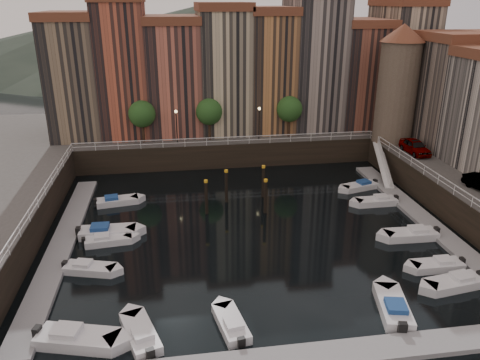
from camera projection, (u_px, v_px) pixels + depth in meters
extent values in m
plane|color=black|center=(250.00, 227.00, 42.46)|extent=(200.00, 200.00, 0.00)
cube|color=black|center=(219.00, 135.00, 65.89)|extent=(80.00, 20.00, 3.00)
cube|color=gray|center=(62.00, 244.00, 39.23)|extent=(2.00, 28.00, 0.35)
cube|color=gray|center=(423.00, 218.00, 43.73)|extent=(2.00, 28.00, 0.35)
cube|color=gray|center=(301.00, 358.00, 26.73)|extent=(30.00, 2.00, 0.35)
cone|color=#2D382D|center=(87.00, 44.00, 137.18)|extent=(80.00, 80.00, 14.00)
cone|color=#2D382D|center=(205.00, 36.00, 141.32)|extent=(100.00, 100.00, 18.00)
cone|color=#2D382D|center=(316.00, 44.00, 147.26)|extent=(70.00, 70.00, 12.00)
cube|color=#7D684F|center=(76.00, 80.00, 58.01)|extent=(6.00, 10.00, 14.00)
cube|color=brown|center=(68.00, 16.00, 55.30)|extent=(6.30, 10.30, 1.00)
cube|color=#B55439|center=(124.00, 70.00, 58.47)|extent=(5.80, 10.00, 16.00)
cube|color=#BC634D|center=(174.00, 79.00, 59.78)|extent=(6.50, 10.00, 13.50)
cube|color=brown|center=(171.00, 20.00, 57.16)|extent=(6.80, 10.30, 1.00)
cube|color=#CCB790|center=(223.00, 72.00, 60.39)|extent=(6.20, 10.00, 15.00)
cube|color=brown|center=(222.00, 6.00, 57.50)|extent=(6.50, 10.30, 1.00)
cube|color=#B97944|center=(268.00, 73.00, 61.30)|extent=(5.60, 10.00, 14.50)
cube|color=brown|center=(269.00, 11.00, 58.50)|extent=(5.90, 10.30, 1.00)
cube|color=gray|center=(313.00, 65.00, 61.77)|extent=(6.40, 10.00, 16.50)
cube|color=brown|center=(356.00, 77.00, 63.26)|extent=(6.00, 10.00, 13.00)
cube|color=brown|center=(361.00, 22.00, 60.73)|extent=(6.30, 10.30, 1.00)
cube|color=tan|center=(399.00, 67.00, 63.64)|extent=(5.90, 10.00, 15.50)
cube|color=brown|center=(406.00, 2.00, 60.66)|extent=(6.20, 10.30, 1.00)
cube|color=#77665A|center=(459.00, 95.00, 53.95)|extent=(9.00, 8.00, 12.00)
cube|color=brown|center=(469.00, 36.00, 51.60)|extent=(9.30, 8.30, 1.00)
cylinder|color=#6B5B4C|center=(396.00, 93.00, 55.36)|extent=(4.60, 4.60, 12.00)
cone|color=brown|center=(404.00, 33.00, 52.90)|extent=(5.20, 5.20, 2.00)
cylinder|color=black|center=(143.00, 134.00, 56.34)|extent=(0.30, 0.30, 2.40)
sphere|color=#1E4719|center=(142.00, 114.00, 55.47)|extent=(3.20, 3.20, 3.20)
cylinder|color=black|center=(210.00, 131.00, 57.45)|extent=(0.30, 0.30, 2.40)
sphere|color=#1E4719|center=(209.00, 112.00, 56.58)|extent=(3.20, 3.20, 3.20)
cylinder|color=black|center=(289.00, 128.00, 58.84)|extent=(0.30, 0.30, 2.40)
sphere|color=#1E4719|center=(289.00, 109.00, 57.97)|extent=(3.20, 3.20, 3.20)
cylinder|color=black|center=(177.00, 128.00, 55.68)|extent=(0.12, 0.12, 4.00)
sphere|color=#FFD88C|center=(176.00, 111.00, 54.96)|extent=(0.36, 0.36, 0.36)
cylinder|color=black|center=(259.00, 125.00, 57.07)|extent=(0.12, 0.12, 4.00)
sphere|color=#FFD88C|center=(259.00, 109.00, 56.35)|extent=(0.36, 0.36, 0.36)
cube|color=white|center=(228.00, 137.00, 55.79)|extent=(36.00, 0.08, 0.08)
cube|color=white|center=(228.00, 141.00, 55.95)|extent=(36.00, 0.06, 0.06)
cube|color=white|center=(447.00, 180.00, 42.61)|extent=(0.08, 34.00, 0.08)
cube|color=white|center=(446.00, 184.00, 42.78)|extent=(0.06, 34.00, 0.06)
cube|color=white|center=(33.00, 204.00, 37.61)|extent=(0.08, 34.00, 0.08)
cube|color=white|center=(34.00, 209.00, 37.78)|extent=(0.06, 34.00, 0.06)
cube|color=white|center=(383.00, 164.00, 53.43)|extent=(2.78, 8.26, 2.81)
cube|color=white|center=(383.00, 160.00, 53.25)|extent=(1.93, 8.32, 3.65)
cylinder|color=black|center=(206.00, 199.00, 44.61)|extent=(0.32, 0.32, 3.60)
cylinder|color=gold|center=(206.00, 181.00, 43.95)|extent=(0.36, 0.36, 0.25)
cylinder|color=black|center=(226.00, 188.00, 47.21)|extent=(0.32, 0.32, 3.60)
cylinder|color=gold|center=(226.00, 171.00, 46.54)|extent=(0.36, 0.36, 0.25)
cylinder|color=black|center=(265.00, 198.00, 44.79)|extent=(0.32, 0.32, 3.60)
cylinder|color=gold|center=(266.00, 180.00, 44.12)|extent=(0.36, 0.36, 0.25)
cylinder|color=black|center=(263.00, 184.00, 48.41)|extent=(0.32, 0.32, 3.60)
cylinder|color=gold|center=(264.00, 167.00, 47.74)|extent=(0.36, 0.36, 0.25)
cube|color=silver|center=(78.00, 340.00, 27.94)|extent=(5.22, 3.13, 0.83)
cube|color=silver|center=(67.00, 332.00, 27.84)|extent=(1.86, 1.70, 0.56)
cube|color=black|center=(37.00, 332.00, 28.13)|extent=(0.52, 0.64, 0.78)
cube|color=silver|center=(90.00, 269.00, 35.37)|extent=(4.09, 2.48, 0.65)
cube|color=silver|center=(83.00, 264.00, 35.29)|extent=(1.46, 1.34, 0.44)
cube|color=black|center=(65.00, 265.00, 35.54)|extent=(0.41, 0.50, 0.61)
cube|color=silver|center=(109.00, 240.00, 39.56)|extent=(3.98, 1.89, 0.65)
cube|color=silver|center=(102.00, 237.00, 39.29)|extent=(1.33, 1.17, 0.44)
cube|color=black|center=(84.00, 241.00, 39.00)|extent=(0.35, 0.47, 0.61)
cube|color=silver|center=(108.00, 232.00, 40.80)|extent=(4.79, 1.93, 0.81)
cube|color=navy|center=(100.00, 228.00, 40.54)|extent=(1.54, 1.32, 0.54)
cube|color=black|center=(78.00, 231.00, 40.40)|extent=(0.39, 0.55, 0.76)
cube|color=silver|center=(118.00, 201.00, 47.16)|extent=(4.28, 2.22, 0.69)
cube|color=navy|center=(111.00, 198.00, 46.85)|extent=(1.46, 1.31, 0.46)
cube|color=black|center=(95.00, 202.00, 46.46)|extent=(0.40, 0.51, 0.65)
cube|color=silver|center=(454.00, 284.00, 33.49)|extent=(4.48, 2.26, 0.73)
cube|color=silver|center=(461.00, 277.00, 33.49)|extent=(1.52, 1.35, 0.49)
cube|color=black|center=(480.00, 276.00, 34.01)|extent=(0.41, 0.53, 0.68)
cube|color=silver|center=(437.00, 266.00, 35.79)|extent=(3.95, 1.57, 0.67)
cube|color=silver|center=(444.00, 261.00, 35.71)|extent=(1.26, 1.09, 0.45)
cube|color=black|center=(462.00, 261.00, 35.97)|extent=(0.32, 0.45, 0.62)
cube|color=silver|center=(410.00, 235.00, 40.35)|extent=(4.54, 1.88, 0.77)
cube|color=silver|center=(418.00, 230.00, 40.25)|extent=(1.47, 1.27, 0.51)
cube|color=black|center=(436.00, 231.00, 40.52)|extent=(0.37, 0.52, 0.71)
cube|color=silver|center=(376.00, 202.00, 47.05)|extent=(4.11, 1.62, 0.70)
cube|color=silver|center=(382.00, 198.00, 46.98)|extent=(1.31, 1.13, 0.47)
cube|color=black|center=(396.00, 198.00, 47.28)|extent=(0.33, 0.47, 0.65)
cube|color=silver|center=(359.00, 187.00, 50.85)|extent=(4.24, 2.51, 0.68)
cube|color=navy|center=(364.00, 183.00, 50.91)|extent=(1.50, 1.37, 0.45)
cube|color=black|center=(375.00, 182.00, 51.54)|extent=(0.42, 0.52, 0.63)
cube|color=silver|center=(140.00, 334.00, 28.47)|extent=(2.84, 4.50, 0.72)
cube|color=silver|center=(142.00, 334.00, 27.84)|extent=(1.50, 1.63, 0.48)
cube|color=black|center=(150.00, 354.00, 26.55)|extent=(0.56, 0.47, 0.67)
cube|color=silver|center=(231.00, 324.00, 29.39)|extent=(2.16, 4.09, 0.66)
cube|color=silver|center=(234.00, 324.00, 28.78)|extent=(1.26, 1.40, 0.44)
cube|color=black|center=(241.00, 342.00, 27.52)|extent=(0.49, 0.38, 0.62)
cube|color=silver|center=(393.00, 307.00, 30.92)|extent=(2.78, 4.94, 0.79)
cube|color=navy|center=(396.00, 307.00, 30.15)|extent=(1.57, 1.73, 0.53)
cube|color=black|center=(402.00, 328.00, 28.55)|extent=(0.60, 0.48, 0.74)
imported|color=gray|center=(415.00, 147.00, 52.40)|extent=(1.98, 4.74, 1.61)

